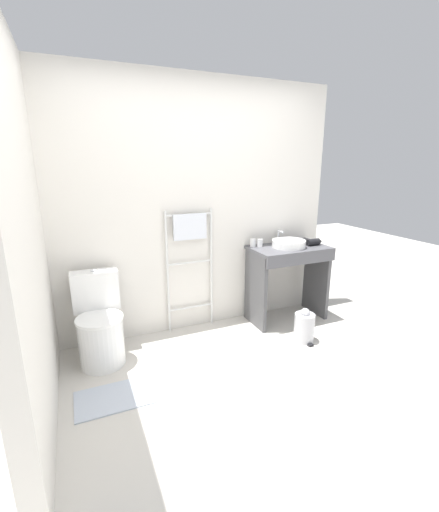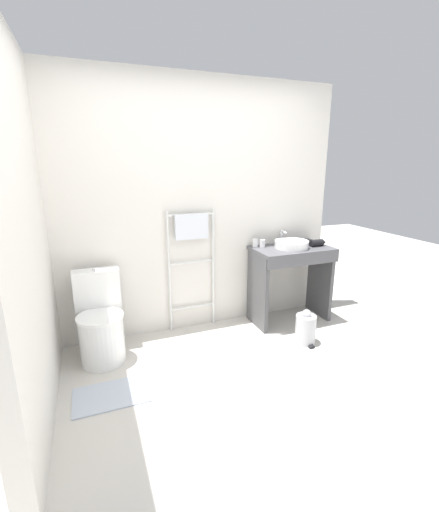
% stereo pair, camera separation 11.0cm
% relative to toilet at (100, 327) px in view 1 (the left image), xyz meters
% --- Properties ---
extents(ground_plane, '(12.00, 12.00, 0.00)m').
position_rel_toilet_xyz_m(ground_plane, '(1.03, -1.14, -0.32)').
color(ground_plane, beige).
extents(wall_back, '(3.03, 0.12, 2.52)m').
position_rel_toilet_xyz_m(wall_back, '(1.03, 0.39, 0.94)').
color(wall_back, silver).
rests_on(wall_back, ground_plane).
extents(wall_side, '(0.12, 2.18, 2.52)m').
position_rel_toilet_xyz_m(wall_side, '(-0.42, -0.41, 0.94)').
color(wall_side, silver).
rests_on(wall_side, ground_plane).
extents(toilet, '(0.40, 0.52, 0.80)m').
position_rel_toilet_xyz_m(toilet, '(0.00, 0.00, 0.00)').
color(toilet, white).
rests_on(toilet, ground_plane).
extents(towel_radiator, '(0.50, 0.06, 1.27)m').
position_rel_toilet_xyz_m(towel_radiator, '(0.94, 0.28, 0.61)').
color(towel_radiator, silver).
rests_on(towel_radiator, ground_plane).
extents(vanity_counter, '(0.84, 0.49, 0.84)m').
position_rel_toilet_xyz_m(vanity_counter, '(1.99, 0.06, 0.24)').
color(vanity_counter, '#4C4C51').
rests_on(vanity_counter, ground_plane).
extents(sink_basin, '(0.36, 0.36, 0.08)m').
position_rel_toilet_xyz_m(sink_basin, '(1.98, 0.06, 0.56)').
color(sink_basin, white).
rests_on(sink_basin, vanity_counter).
extents(faucet, '(0.02, 0.10, 0.15)m').
position_rel_toilet_xyz_m(faucet, '(1.98, 0.26, 0.61)').
color(faucet, silver).
rests_on(faucet, vanity_counter).
extents(cup_near_wall, '(0.06, 0.06, 0.09)m').
position_rel_toilet_xyz_m(cup_near_wall, '(1.63, 0.24, 0.56)').
color(cup_near_wall, white).
rests_on(cup_near_wall, vanity_counter).
extents(cup_near_edge, '(0.06, 0.06, 0.08)m').
position_rel_toilet_xyz_m(cup_near_edge, '(1.70, 0.21, 0.56)').
color(cup_near_edge, white).
rests_on(cup_near_edge, vanity_counter).
extents(hair_dryer, '(0.20, 0.17, 0.08)m').
position_rel_toilet_xyz_m(hair_dryer, '(2.28, 0.04, 0.56)').
color(hair_dryer, black).
rests_on(hair_dryer, vanity_counter).
extents(trash_bin, '(0.20, 0.23, 0.35)m').
position_rel_toilet_xyz_m(trash_bin, '(1.86, -0.43, -0.17)').
color(trash_bin, '#B7B7BC').
rests_on(trash_bin, ground_plane).
extents(bath_mat, '(0.56, 0.36, 0.01)m').
position_rel_toilet_xyz_m(bath_mat, '(0.03, -0.58, -0.31)').
color(bath_mat, '#B2BCCC').
rests_on(bath_mat, ground_plane).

